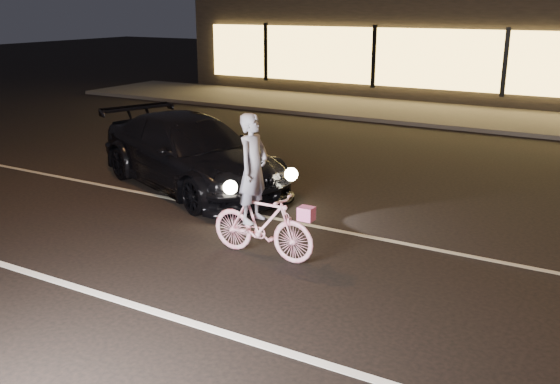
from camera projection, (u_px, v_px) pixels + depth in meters
The scene contains 7 objects.
ground at pixel (264, 275), 8.18m from camera, with size 90.00×90.00×0.00m, color black.
lane_stripe_near at pixel (193, 324), 6.93m from camera, with size 60.00×0.12×0.01m, color silver.
lane_stripe_far at pixel (330, 229), 9.83m from camera, with size 60.00×0.10×0.01m, color gray.
sidewalk at pixel (488, 119), 18.92m from camera, with size 30.00×4.00×0.12m, color #383533.
storefront at pixel (529, 39), 23.25m from camera, with size 25.40×8.42×4.20m.
cyclist at pixel (260, 208), 8.60m from camera, with size 1.61×0.55×2.02m.
sedan at pixel (191, 153), 11.90m from camera, with size 5.08×3.49×1.37m.
Camera 1 is at (3.95, -6.39, 3.42)m, focal length 40.00 mm.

